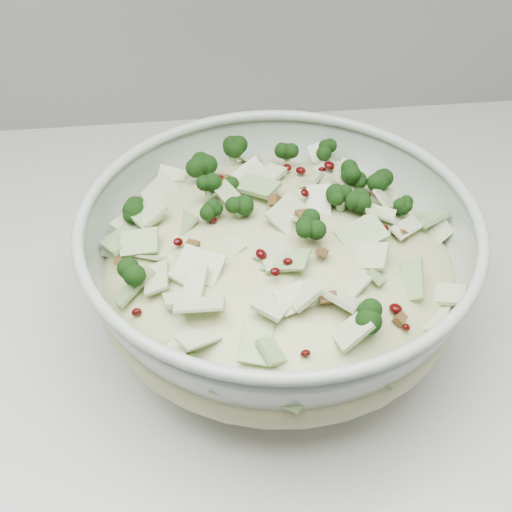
{
  "coord_description": "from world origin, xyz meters",
  "views": [
    {
      "loc": [
        0.11,
        1.17,
        1.39
      ],
      "look_at": [
        0.15,
        1.6,
        1.0
      ],
      "focal_mm": 50.0,
      "sensor_mm": 36.0,
      "label": 1
    }
  ],
  "objects": [
    {
      "name": "counter",
      "position": [
        0.0,
        1.7,
        0.45
      ],
      "size": [
        3.6,
        0.6,
        0.9
      ],
      "primitive_type": "cube",
      "color": "beige",
      "rests_on": "floor"
    },
    {
      "name": "mixing_bowl",
      "position": [
        0.17,
        1.6,
        0.97
      ],
      "size": [
        0.42,
        0.42,
        0.13
      ],
      "rotation": [
        0.0,
        0.0,
        0.35
      ],
      "color": "#A5B5A5",
      "rests_on": "counter"
    },
    {
      "name": "salad",
      "position": [
        0.17,
        1.6,
        0.99
      ],
      "size": [
        0.42,
        0.42,
        0.13
      ],
      "rotation": [
        0.0,
        0.0,
        0.51
      ],
      "color": "tan",
      "rests_on": "mixing_bowl"
    }
  ]
}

